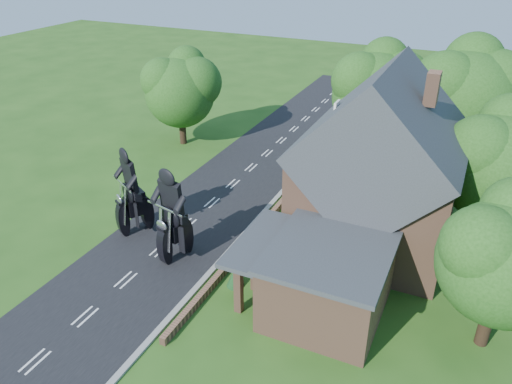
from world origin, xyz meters
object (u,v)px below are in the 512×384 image
at_px(house, 379,172).
at_px(annex, 326,279).
at_px(motorcycle_follow, 136,219).
at_px(garden_wall, 266,222).
at_px(motorcycle_lead, 176,245).

height_order(house, annex, house).
bearing_deg(annex, motorcycle_follow, 171.20).
distance_m(garden_wall, annex, 8.19).
height_order(garden_wall, house, house).
relative_size(annex, motorcycle_follow, 4.07).
bearing_deg(annex, motorcycle_lead, 175.77).
bearing_deg(garden_wall, motorcycle_lead, -120.64).
distance_m(annex, motorcycle_lead, 8.70).
distance_m(annex, motorcycle_follow, 12.41).
bearing_deg(motorcycle_lead, house, -132.44).
bearing_deg(house, motorcycle_lead, -146.33).
bearing_deg(motorcycle_lead, motorcycle_follow, -5.31).
xyz_separation_m(house, motorcycle_lead, (-9.25, -6.16, -3.53)).
bearing_deg(annex, house, 84.76).
bearing_deg(motorcycle_follow, annex, -159.20).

